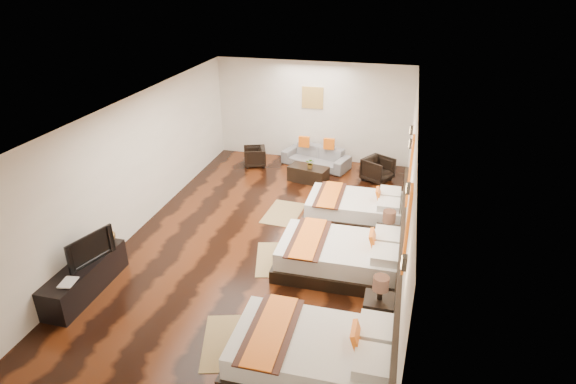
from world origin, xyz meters
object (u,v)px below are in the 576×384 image
(nightstand_b, at_px, (387,238))
(tv, at_px, (88,247))
(bed_near, at_px, (317,355))
(tv_console, at_px, (85,278))
(coffee_table, at_px, (308,174))
(bed_far, at_px, (356,208))
(table_plant, at_px, (310,163))
(sofa, at_px, (316,157))
(nightstand_a, at_px, (378,308))
(figurine, at_px, (106,234))
(book, at_px, (61,282))
(armchair_right, at_px, (378,170))
(bed_mid, at_px, (343,256))
(armchair_left, at_px, (255,157))

(nightstand_b, distance_m, tv, 5.46)
(bed_near, relative_size, tv, 2.57)
(tv_console, height_order, coffee_table, tv_console)
(bed_far, height_order, tv, tv)
(tv_console, height_order, table_plant, table_plant)
(sofa, xyz_separation_m, coffee_table, (0.00, -1.05, -0.07))
(nightstand_a, distance_m, table_plant, 5.50)
(tv, xyz_separation_m, figurine, (-0.05, 0.60, -0.10))
(nightstand_b, distance_m, coffee_table, 3.70)
(nightstand_b, xyz_separation_m, sofa, (-2.19, 4.03, -0.05))
(tv_console, distance_m, book, 0.61)
(table_plant, bearing_deg, bed_far, -51.05)
(armchair_right, bearing_deg, bed_near, -152.09)
(bed_mid, relative_size, tv_console, 1.30)
(nightstand_b, bearing_deg, figurine, -160.18)
(bed_far, xyz_separation_m, armchair_right, (0.30, 2.25, 0.04))
(figurine, bearing_deg, bed_far, 35.32)
(nightstand_b, xyz_separation_m, armchair_right, (-0.44, 3.44, -0.01))
(armchair_right, relative_size, coffee_table, 0.69)
(tv_console, relative_size, armchair_right, 2.62)
(sofa, bearing_deg, armchair_right, -0.86)
(bed_near, bearing_deg, armchair_left, 114.16)
(nightstand_b, relative_size, sofa, 0.49)
(coffee_table, bearing_deg, bed_near, -77.07)
(figurine, bearing_deg, table_plant, 58.97)
(armchair_right, height_order, coffee_table, armchair_right)
(bed_mid, height_order, tv, tv)
(bed_mid, bearing_deg, bed_far, 90.08)
(book, relative_size, figurine, 0.95)
(nightstand_a, height_order, book, nightstand_a)
(nightstand_a, height_order, table_plant, nightstand_a)
(bed_near, distance_m, armchair_left, 7.65)
(armchair_right, bearing_deg, coffee_table, 135.43)
(tv_console, height_order, armchair_right, armchair_right)
(table_plant, bearing_deg, tv, -117.67)
(bed_mid, bearing_deg, figurine, -167.20)
(bed_mid, height_order, sofa, bed_mid)
(coffee_table, xyz_separation_m, table_plant, (0.07, -0.08, 0.34))
(bed_near, xyz_separation_m, coffee_table, (-1.45, 6.31, -0.11))
(bed_mid, xyz_separation_m, figurine, (-4.20, -0.95, 0.40))
(bed_near, height_order, armchair_right, bed_near)
(armchair_right, xyz_separation_m, table_plant, (-1.68, -0.55, 0.22))
(tv, bearing_deg, bed_mid, -52.77)
(nightstand_a, bearing_deg, sofa, 109.52)
(sofa, xyz_separation_m, armchair_left, (-1.68, -0.38, -0.00))
(bed_near, relative_size, sofa, 1.25)
(tv_console, height_order, figurine, figurine)
(armchair_left, bearing_deg, tv_console, -30.11)
(bed_near, distance_m, tv_console, 4.28)
(tv_console, xyz_separation_m, armchair_left, (1.07, 6.17, -0.00))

